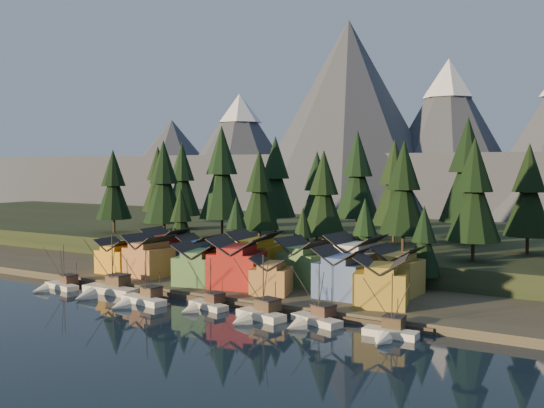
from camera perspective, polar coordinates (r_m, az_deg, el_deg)
The scene contains 45 objects.
ground at distance 100.84m, azimuth -10.44°, elevation -10.88°, with size 500.00×500.00×0.00m, color black.
shore_strip at distance 132.78m, azimuth 0.99°, elevation -6.95°, with size 400.00×50.00×1.50m, color #3C372B.
hillside at distance 177.20m, azimuth 8.96°, elevation -3.57°, with size 420.00×100.00×6.00m, color black.
dock at distance 113.36m, azimuth -4.92°, elevation -8.94°, with size 80.00×4.00×1.00m, color #42382F.
mountain_ridge at distance 295.31m, azimuth 17.04°, elevation 3.69°, with size 560.00×190.00×90.00m.
boat_0 at distance 131.45m, azimuth -19.58°, elevation -6.77°, with size 9.36×9.88×10.11m.
boat_1 at distance 123.44m, azimuth -15.49°, elevation -7.17°, with size 12.45×13.52×12.80m.
boat_2 at distance 113.51m, azimuth -12.45°, elevation -8.22°, with size 10.37×10.99×10.90m.
boat_3 at distance 107.89m, azimuth -6.40°, elevation -8.84°, with size 8.68×9.12×9.86m.
boat_4 at distance 100.07m, azimuth -1.46°, elevation -9.54°, with size 9.51×10.13×11.75m.
boat_5 at distance 97.40m, azimuth 3.78°, elevation -10.10°, with size 9.64×10.10×10.78m.
boat_6 at distance 91.59m, azimuth 10.92°, elevation -11.05°, with size 8.23×8.98×10.44m.
house_front_0 at distance 138.45m, azimuth -14.36°, elevation -4.66°, with size 7.78×7.38×7.47m.
house_front_1 at distance 132.53m, azimuth -11.51°, elevation -4.67°, with size 9.37×9.06×8.86m.
house_front_2 at distance 122.02m, azimuth -6.90°, elevation -5.50°, with size 10.11×10.16×8.23m.
house_front_3 at distance 118.47m, azimuth -3.30°, elevation -5.36°, with size 11.38×11.04×9.76m.
house_front_4 at distance 112.61m, azimuth -0.06°, elevation -6.61°, with size 8.34×8.73×6.91m.
house_front_5 at distance 109.93m, azimuth 6.56°, elevation -6.31°, with size 8.71×7.95×8.99m.
house_front_6 at distance 104.19m, azimuth 10.25°, elevation -7.02°, with size 10.25×9.90×8.58m.
house_back_0 at distance 139.99m, azimuth -9.96°, elevation -4.10°, with size 9.07×8.75×9.36m.
house_back_1 at distance 136.75m, azimuth -7.01°, elevation -4.53°, with size 7.64×7.73×8.13m.
house_back_2 at distance 126.74m, azimuth -1.63°, elevation -4.72°, with size 10.01×9.30×9.95m.
house_back_3 at distance 120.09m, azimuth 3.13°, elevation -5.35°, with size 10.71×9.95×9.33m.
house_back_4 at distance 118.03m, azimuth 7.88°, elevation -5.27°, with size 10.24×9.89×10.37m.
house_back_5 at distance 114.39m, azimuth 11.75°, elevation -6.01°, with size 8.61×8.69×8.84m.
tree_hill_0 at distance 178.10m, azimuth -14.70°, elevation 1.55°, with size 10.19×10.19×23.73m.
tree_hill_1 at distance 181.95m, azimuth -8.45°, elevation 2.07°, with size 11.18×11.18×26.05m.
tree_hill_2 at distance 160.18m, azimuth -10.15°, elevation 1.78°, with size 11.05×11.05×25.75m.
tree_hill_3 at distance 163.48m, azimuth -4.75°, elevation 2.66°, with size 12.83×12.83×29.89m.
tree_hill_4 at distance 171.85m, azimuth 0.32°, elevation 2.28°, with size 11.79×11.79×27.47m.
tree_hill_5 at distance 145.36m, azimuth -1.20°, elevation 1.04°, with size 9.85×9.85×22.94m.
tree_hill_6 at distance 154.65m, azimuth 4.25°, elevation 1.17°, with size 9.80×9.80×22.83m.
tree_hill_7 at distance 135.01m, azimuth 4.88°, elevation 0.76°, with size 9.73×9.73×22.67m.
tree_hill_8 at distance 154.16m, azimuth 11.42°, elevation 1.70°, with size 11.08×11.08×25.80m.
tree_hill_9 at distance 135.53m, azimuth 12.29°, elevation 1.18°, with size 10.61×10.61×24.72m.
tree_hill_10 at distance 157.46m, azimuth 17.91°, elevation 2.71°, with size 13.38×13.38×31.17m.
tree_hill_11 at distance 126.56m, azimuth 18.48°, elevation 0.95°, with size 10.70×10.70×24.93m.
tree_hill_12 at distance 141.03m, azimuth 23.00°, elevation 0.91°, with size 10.32×10.32×24.04m.
tree_hill_15 at distance 168.40m, azimuth 8.03°, elevation 2.46°, with size 12.35×12.35×28.76m.
tree_hill_16 at distance 201.17m, azimuth -10.67°, elevation 2.11°, with size 10.94×10.94×25.48m.
tree_shore_0 at distance 146.92m, azimuth -8.57°, elevation -1.71°, with size 7.88×7.88×18.36m.
tree_shore_1 at distance 137.56m, azimuth -3.37°, elevation -2.42°, with size 7.18×7.18×16.72m.
tree_shore_2 at distance 129.08m, azimuth 2.93°, elevation -3.28°, with size 6.38×6.38×14.85m.
tree_shore_3 at distance 123.15m, azimuth 8.73°, elevation -3.05°, with size 7.39×7.39×17.22m.
tree_shore_4 at distance 119.37m, azimuth 14.10°, elevation -3.62°, with size 6.92×6.92×16.12m.
Camera 1 is at (63.97, -73.74, 25.29)m, focal length 40.00 mm.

